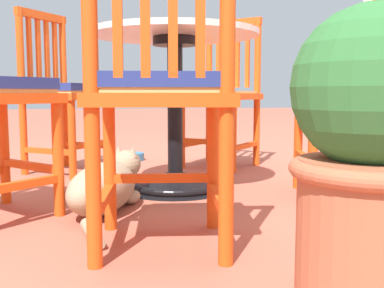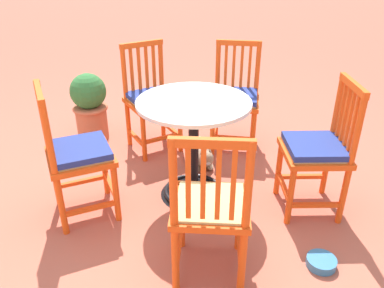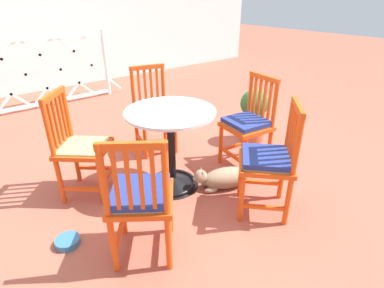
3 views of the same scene
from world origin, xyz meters
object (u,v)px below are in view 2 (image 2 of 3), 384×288
Objects in this scene: cafe_table at (194,160)px; orange_chair_facing_out at (210,209)px; orange_chair_tucked_in at (318,151)px; orange_chair_at_corner at (77,155)px; tabby_cat at (199,152)px; terracotta_planter at (90,105)px; pet_water_bowl at (321,262)px; orange_chair_by_planter at (152,100)px; orange_chair_near_fence at (235,99)px.

orange_chair_facing_out reaches higher than cafe_table.
orange_chair_at_corner is at bearing 54.54° from orange_chair_tucked_in.
orange_chair_facing_out is (-0.65, 0.40, 0.15)m from cafe_table.
terracotta_planter is at bearing 27.53° from tabby_cat.
orange_chair_facing_out is 5.36× the size of pet_water_bowl.
tabby_cat is (0.95, 0.22, -0.35)m from orange_chair_tucked_in.
terracotta_planter is (1.94, -0.21, -0.11)m from orange_chair_facing_out.
orange_chair_by_planter is 1.86m from pet_water_bowl.
terracotta_planter is (0.96, 0.50, 0.23)m from tabby_cat.
orange_chair_near_fence is 1.00× the size of orange_chair_at_corner.
terracotta_planter is at bearing 35.13° from orange_chair_by_planter.
terracotta_planter is (0.91, 0.93, -0.12)m from orange_chair_near_fence.
cafe_table is 1.23× the size of terracotta_planter.
orange_chair_at_corner is 1.61m from pet_water_bowl.
orange_chair_by_planter is 1.24× the size of tabby_cat.
orange_chair_at_corner is at bearing 93.83° from orange_chair_near_fence.
cafe_table is 0.83m from orange_chair_by_planter.
orange_chair_facing_out is (-0.03, 0.93, -0.01)m from orange_chair_tucked_in.
terracotta_planter is 2.35m from pet_water_bowl.
orange_chair_facing_out is 1.26m from tabby_cat.
orange_chair_near_fence and orange_chair_by_planter have the same top height.
orange_chair_by_planter is (1.41, 0.37, 0.00)m from orange_chair_tucked_in.
tabby_cat is at bearing -87.13° from orange_chair_at_corner.
orange_chair_at_corner reaches higher than cafe_table.
orange_chair_tucked_in and orange_chair_by_planter have the same top height.
cafe_table is 0.77m from orange_chair_facing_out.
orange_chair_near_fence is 5.36× the size of pet_water_bowl.
orange_chair_by_planter and orange_chair_facing_out have the same top height.
orange_chair_near_fence and orange_chair_facing_out have the same top height.
orange_chair_tucked_in is 1.02m from orange_chair_near_fence.
orange_chair_by_planter is 1.03m from orange_chair_at_corner.
orange_chair_tucked_in is 1.00× the size of orange_chair_by_planter.
orange_chair_tucked_in reaches higher than tabby_cat.
orange_chair_at_corner is 1.00× the size of orange_chair_facing_out.
orange_chair_near_fence and orange_chair_at_corner have the same top height.
tabby_cat is (0.05, -1.04, -0.35)m from orange_chair_at_corner.
orange_chair_at_corner is at bearing 151.97° from terracotta_planter.
orange_chair_facing_out is at bearing 91.98° from orange_chair_tucked_in.
tabby_cat is at bearing -7.45° from pet_water_bowl.
cafe_table is at bearing -111.36° from orange_chair_at_corner.
orange_chair_tucked_in and orange_chair_near_fence have the same top height.
orange_chair_at_corner is at bearing 120.05° from orange_chair_by_planter.
tabby_cat is at bearing -162.01° from orange_chair_by_planter.
pet_water_bowl is (-1.29, -0.86, -0.42)m from orange_chair_at_corner.
orange_chair_facing_out is at bearing 55.95° from pet_water_bowl.
orange_chair_tucked_in reaches higher than terracotta_planter.
terracotta_planter reaches higher than tabby_cat.
orange_chair_by_planter reaches higher than tabby_cat.
orange_chair_tucked_in is 1.00× the size of orange_chair_near_fence.
tabby_cat is 1.18× the size of terracotta_planter.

